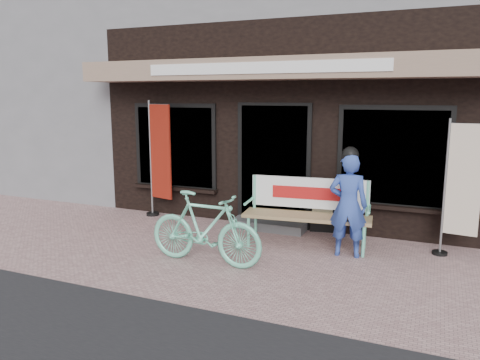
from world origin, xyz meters
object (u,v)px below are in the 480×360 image
at_px(person, 348,203).
at_px(bench, 308,207).
at_px(menu_stand, 323,208).
at_px(bicycle, 205,228).
at_px(nobori_red, 159,158).
at_px(nobori_cream, 460,187).

bearing_deg(person, bench, 153.31).
height_order(bench, menu_stand, bench).
height_order(bench, bicycle, bench).
bearing_deg(nobori_red, bicycle, -31.31).
relative_size(nobori_cream, menu_stand, 2.46).
bearing_deg(menu_stand, person, -70.43).
relative_size(bicycle, nobori_cream, 0.85).
bearing_deg(person, menu_stand, 114.11).
height_order(nobori_red, nobori_cream, nobori_red).
relative_size(bench, nobori_red, 0.89).
xyz_separation_m(nobori_red, nobori_cream, (5.19, -0.26, -0.12)).
xyz_separation_m(person, bicycle, (-1.76, -1.10, -0.28)).
distance_m(person, nobori_red, 3.83).
height_order(bicycle, nobori_red, nobori_red).
bearing_deg(bicycle, nobori_cream, -61.72).
xyz_separation_m(bicycle, menu_stand, (1.15, 2.16, -0.09)).
distance_m(bicycle, menu_stand, 2.45).
relative_size(person, bicycle, 0.95).
relative_size(person, menu_stand, 1.98).
relative_size(bench, bicycle, 1.17).
bearing_deg(bench, person, -27.04).
bearing_deg(bench, menu_stand, 80.28).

